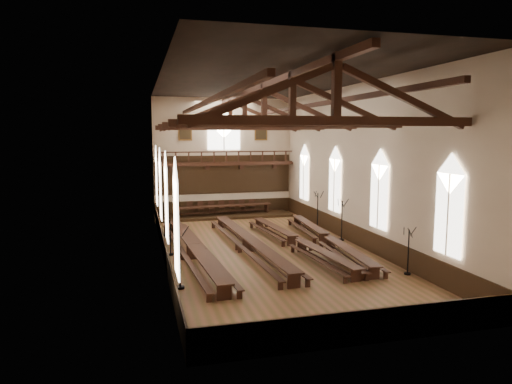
{
  "coord_description": "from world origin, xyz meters",
  "views": [
    {
      "loc": [
        -7.21,
        -25.92,
        6.9
      ],
      "look_at": [
        -0.1,
        1.5,
        3.31
      ],
      "focal_mm": 32.0,
      "sensor_mm": 36.0,
      "label": 1
    }
  ],
  "objects_px": {
    "candelabrum_left_mid": "(170,243)",
    "dais": "(224,216)",
    "candelabrum_right_far": "(317,217)",
    "candelabrum_right_near": "(408,260)",
    "high_table": "(223,207)",
    "candelabrum_right_mid": "(342,228)",
    "candelabrum_left_near": "(180,270)",
    "refectory_row_a": "(193,247)",
    "refectory_row_c": "(296,240)",
    "candelabrum_left_far": "(165,225)",
    "refectory_row_b": "(249,241)",
    "refectory_row_d": "(327,238)"
  },
  "relations": [
    {
      "from": "dais",
      "to": "candelabrum_right_far",
      "type": "height_order",
      "value": "candelabrum_right_far"
    },
    {
      "from": "refectory_row_c",
      "to": "candelabrum_right_far",
      "type": "xyz_separation_m",
      "value": [
        3.62,
        5.51,
        0.33
      ]
    },
    {
      "from": "dais",
      "to": "candelabrum_right_near",
      "type": "xyz_separation_m",
      "value": [
        5.92,
        -18.01,
        0.63
      ]
    },
    {
      "from": "candelabrum_left_mid",
      "to": "dais",
      "type": "bearing_deg",
      "value": 65.47
    },
    {
      "from": "refectory_row_a",
      "to": "candelabrum_left_far",
      "type": "relative_size",
      "value": 6.15
    },
    {
      "from": "candelabrum_left_near",
      "to": "candelabrum_right_far",
      "type": "height_order",
      "value": "candelabrum_left_near"
    },
    {
      "from": "high_table",
      "to": "candelabrum_right_far",
      "type": "relative_size",
      "value": 3.04
    },
    {
      "from": "candelabrum_right_mid",
      "to": "candelabrum_left_mid",
      "type": "bearing_deg",
      "value": -175.18
    },
    {
      "from": "refectory_row_b",
      "to": "candelabrum_left_far",
      "type": "relative_size",
      "value": 6.15
    },
    {
      "from": "refectory_row_a",
      "to": "refectory_row_c",
      "type": "distance_m",
      "value": 6.31
    },
    {
      "from": "refectory_row_c",
      "to": "candelabrum_left_near",
      "type": "xyz_separation_m",
      "value": [
        -7.48,
        -5.51,
        0.35
      ]
    },
    {
      "from": "candelabrum_left_near",
      "to": "candelabrum_left_mid",
      "type": "bearing_deg",
      "value": 90.0
    },
    {
      "from": "candelabrum_left_near",
      "to": "refectory_row_a",
      "type": "bearing_deg",
      "value": 76.92
    },
    {
      "from": "candelabrum_left_mid",
      "to": "refectory_row_b",
      "type": "bearing_deg",
      "value": -1.49
    },
    {
      "from": "refectory_row_a",
      "to": "refectory_row_d",
      "type": "bearing_deg",
      "value": 3.9
    },
    {
      "from": "high_table",
      "to": "candelabrum_right_mid",
      "type": "relative_size",
      "value": 3.04
    },
    {
      "from": "candelabrum_left_mid",
      "to": "high_table",
      "type": "bearing_deg",
      "value": 65.47
    },
    {
      "from": "dais",
      "to": "refectory_row_c",
      "type": "bearing_deg",
      "value": -78.93
    },
    {
      "from": "candelabrum_left_far",
      "to": "candelabrum_right_near",
      "type": "bearing_deg",
      "value": -47.02
    },
    {
      "from": "refectory_row_d",
      "to": "candelabrum_right_far",
      "type": "xyz_separation_m",
      "value": [
        1.52,
        5.35,
        0.32
      ]
    },
    {
      "from": "dais",
      "to": "high_table",
      "type": "distance_m",
      "value": 0.76
    },
    {
      "from": "candelabrum_left_mid",
      "to": "candelabrum_right_near",
      "type": "height_order",
      "value": "candelabrum_right_near"
    },
    {
      "from": "refectory_row_b",
      "to": "candelabrum_right_near",
      "type": "height_order",
      "value": "candelabrum_right_near"
    },
    {
      "from": "refectory_row_a",
      "to": "candelabrum_right_far",
      "type": "distance_m",
      "value": 11.55
    },
    {
      "from": "candelabrum_right_far",
      "to": "refectory_row_b",
      "type": "bearing_deg",
      "value": -141.25
    },
    {
      "from": "refectory_row_d",
      "to": "candelabrum_right_far",
      "type": "height_order",
      "value": "candelabrum_right_far"
    },
    {
      "from": "candelabrum_right_far",
      "to": "candelabrum_left_mid",
      "type": "bearing_deg",
      "value": -155.36
    },
    {
      "from": "high_table",
      "to": "candelabrum_right_far",
      "type": "height_order",
      "value": "candelabrum_right_far"
    },
    {
      "from": "high_table",
      "to": "candelabrum_right_mid",
      "type": "bearing_deg",
      "value": -60.4
    },
    {
      "from": "refectory_row_a",
      "to": "high_table",
      "type": "xyz_separation_m",
      "value": [
        4.0,
        12.18,
        0.28
      ]
    },
    {
      "from": "high_table",
      "to": "candelabrum_left_mid",
      "type": "distance_m",
      "value": 12.48
    },
    {
      "from": "refectory_row_b",
      "to": "dais",
      "type": "xyz_separation_m",
      "value": [
        0.58,
        11.48,
        -0.48
      ]
    },
    {
      "from": "dais",
      "to": "candelabrum_left_near",
      "type": "distance_m",
      "value": 18.06
    },
    {
      "from": "refectory_row_b",
      "to": "dais",
      "type": "bearing_deg",
      "value": 87.13
    },
    {
      "from": "dais",
      "to": "candelabrum_right_mid",
      "type": "xyz_separation_m",
      "value": [
        5.92,
        -10.42,
        0.74
      ]
    },
    {
      "from": "refectory_row_a",
      "to": "high_table",
      "type": "relative_size",
      "value": 1.77
    },
    {
      "from": "refectory_row_a",
      "to": "dais",
      "type": "relative_size",
      "value": 1.31
    },
    {
      "from": "candelabrum_left_far",
      "to": "refectory_row_b",
      "type": "bearing_deg",
      "value": -49.41
    },
    {
      "from": "candelabrum_left_mid",
      "to": "candelabrum_right_near",
      "type": "bearing_deg",
      "value": -30.95
    },
    {
      "from": "candelabrum_left_mid",
      "to": "candelabrum_left_far",
      "type": "bearing_deg",
      "value": 90.0
    },
    {
      "from": "refectory_row_a",
      "to": "candelabrum_left_near",
      "type": "height_order",
      "value": "candelabrum_left_near"
    },
    {
      "from": "refectory_row_a",
      "to": "candelabrum_left_near",
      "type": "distance_m",
      "value": 5.24
    },
    {
      "from": "refectory_row_b",
      "to": "candelabrum_right_far",
      "type": "xyz_separation_m",
      "value": [
        6.49,
        5.21,
        0.26
      ]
    },
    {
      "from": "candelabrum_right_mid",
      "to": "candelabrum_right_near",
      "type": "bearing_deg",
      "value": -90.0
    },
    {
      "from": "candelabrum_left_near",
      "to": "refectory_row_c",
      "type": "bearing_deg",
      "value": 36.36
    },
    {
      "from": "candelabrum_left_near",
      "to": "candelabrum_right_near",
      "type": "height_order",
      "value": "candelabrum_left_near"
    },
    {
      "from": "candelabrum_right_far",
      "to": "candelabrum_right_near",
      "type": "bearing_deg",
      "value": -90.0
    },
    {
      "from": "dais",
      "to": "candelabrum_right_far",
      "type": "xyz_separation_m",
      "value": [
        5.92,
        -6.26,
        0.74
      ]
    },
    {
      "from": "candelabrum_left_mid",
      "to": "candelabrum_left_far",
      "type": "distance_m",
      "value": 5.26
    },
    {
      "from": "refectory_row_c",
      "to": "candelabrum_right_mid",
      "type": "distance_m",
      "value": 3.87
    }
  ]
}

